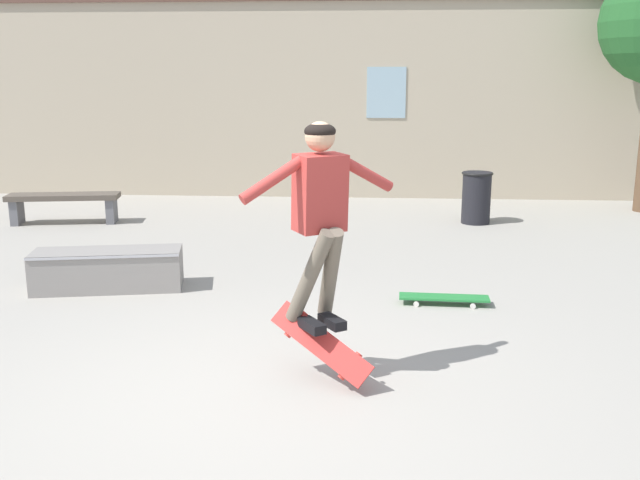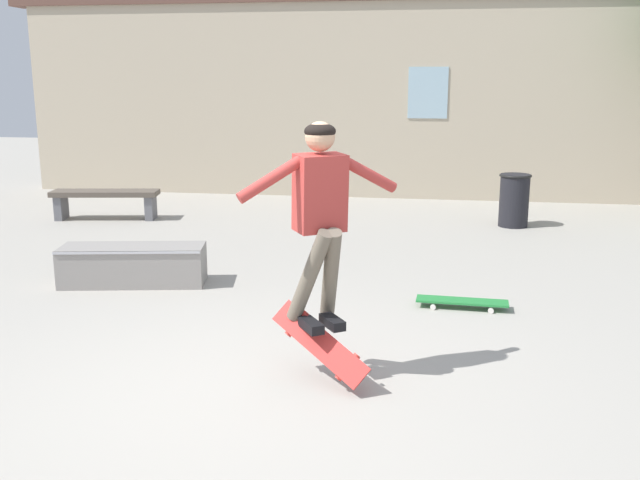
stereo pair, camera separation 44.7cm
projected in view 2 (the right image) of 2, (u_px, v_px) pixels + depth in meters
name	position (u px, v px, depth m)	size (l,w,h in m)	color
ground_plane	(258.00, 393.00, 5.06)	(40.00, 40.00, 0.00)	#A39E93
building_backdrop	(371.00, 91.00, 13.02)	(13.82, 0.52, 4.82)	#B7A88E
park_bench	(105.00, 198.00, 11.18)	(1.70, 0.68, 0.46)	brown
skate_ledge	(133.00, 265.00, 7.68)	(1.59, 0.78, 0.42)	gray
trash_bin	(514.00, 199.00, 10.63)	(0.47, 0.47, 0.79)	black
skater	(320.00, 206.00, 5.02)	(1.06, 0.75, 1.49)	#B23833
skateboard_flipping	(320.00, 343.00, 5.15)	(0.78, 0.47, 0.50)	red
skateboard_resting	(462.00, 301.00, 6.90)	(0.89, 0.27, 0.08)	#237F38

